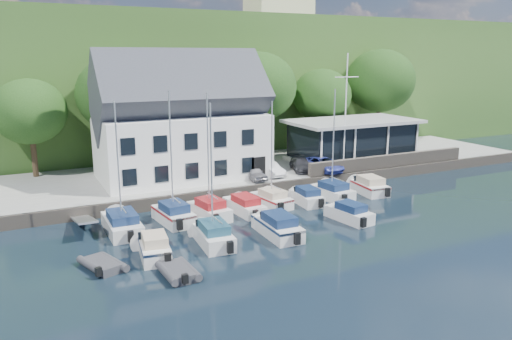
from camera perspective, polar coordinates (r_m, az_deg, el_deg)
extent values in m
plane|color=black|center=(34.06, 12.09, -7.03)|extent=(180.00, 180.00, 0.00)
cube|color=#9B9C96|center=(48.24, -0.78, -0.19)|extent=(60.00, 13.00, 1.00)
cube|color=#5C5449|center=(42.64, 2.98, -1.98)|extent=(60.00, 0.30, 1.00)
cube|color=#26481B|center=(89.30, -13.39, 10.39)|extent=(160.00, 75.00, 16.00)
cube|color=#616C36|center=(99.12, -10.07, 15.47)|extent=(50.00, 30.00, 0.30)
cube|color=#5C5449|center=(49.52, 14.98, 1.01)|extent=(18.00, 0.50, 1.20)
imported|color=#9F9EA3|center=(43.07, -0.29, -0.32)|extent=(1.43, 3.44, 1.17)
imported|color=silver|center=(44.55, 1.54, 0.16)|extent=(1.54, 3.77, 1.21)
imported|color=#2C2C31|center=(46.57, 5.17, 0.64)|extent=(2.81, 4.31, 1.16)
imported|color=#313D97|center=(46.56, 7.61, 0.72)|extent=(2.03, 4.24, 1.40)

